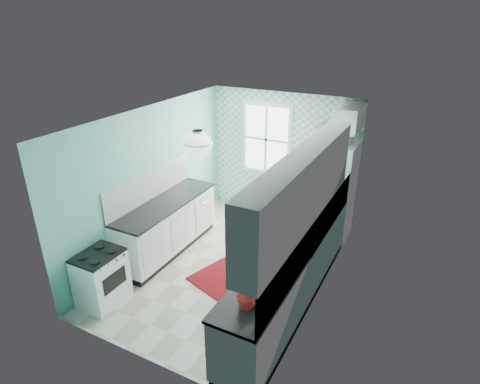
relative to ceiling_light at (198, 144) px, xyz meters
The scene contains 26 objects.
floor 2.47m from the ceiling_light, 90.00° to the left, with size 3.00×4.40×0.02m, color silver.
ceiling 0.82m from the ceiling_light, 90.00° to the left, with size 3.00×4.40×0.02m, color white.
wall_back 3.20m from the ceiling_light, 90.00° to the left, with size 3.00×0.02×2.50m, color #5EB3AA.
wall_front 1.77m from the ceiling_light, 90.00° to the right, with size 3.00×0.02×2.50m, color #5EB3AA.
wall_left 2.02m from the ceiling_light, 152.09° to the left, with size 0.02×4.40×2.50m, color #5EB3AA.
wall_right 2.02m from the ceiling_light, 27.91° to the left, with size 0.02×4.40×2.50m, color #5EB3AA.
accent_wall 3.17m from the ceiling_light, 90.00° to the left, with size 3.00×0.01×2.50m, color #67C4A9.
window 3.08m from the ceiling_light, 96.74° to the left, with size 1.04×0.05×1.44m.
backsplash_right 1.91m from the ceiling_light, 15.05° to the left, with size 0.02×3.60×0.51m, color white.
backsplash_left 2.00m from the ceiling_light, 154.02° to the left, with size 0.02×2.15×0.51m, color white.
upper_cabinets_right 1.41m from the ceiling_light, ahead, with size 0.33×3.20×0.90m, color white.
upper_cabinet_fridge 2.93m from the ceiling_light, 63.70° to the left, with size 0.40×0.74×0.40m, color white.
ceiling_light is the anchor object (origin of this frame).
base_cabinets_right 2.26m from the ceiling_light, 18.43° to the left, with size 0.60×3.60×0.90m, color white.
countertop_right 1.88m from the ceiling_light, 18.65° to the left, with size 0.63×3.60×0.04m, color black.
base_cabinets_left 2.34m from the ceiling_light, 148.86° to the left, with size 0.60×2.15×0.90m, color white.
countertop_left 1.97m from the ceiling_light, 148.54° to the left, with size 0.63×2.15×0.04m, color black.
fridge 3.15m from the ceiling_light, 66.73° to the left, with size 0.78×0.77×1.80m.
stove 2.40m from the ceiling_light, 145.61° to the right, with size 0.52×0.65×0.78m.
sink 2.23m from the ceiling_light, 46.47° to the left, with size 0.51×0.43×0.53m.
rug 2.39m from the ceiling_light, 80.29° to the left, with size 0.80×1.14×0.02m, color maroon.
dish_towel 2.27m from the ceiling_light, 48.01° to the left, with size 0.02×0.25×0.38m, color #5D9E9E.
fruit_bowl 2.00m from the ceiling_light, 35.66° to the right, with size 0.29×0.29×0.07m, color silver.
potted_plant 1.96m from the ceiling_light, 39.35° to the right, with size 0.34×0.29×0.37m, color maroon.
soap_bottle 2.39m from the ceiling_light, 51.63° to the left, with size 0.09×0.09×0.20m, color #84A5AE.
microwave 2.83m from the ceiling_light, 66.73° to the left, with size 0.55×0.37×0.30m, color white.
Camera 1 is at (2.71, -4.87, 3.84)m, focal length 30.00 mm.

